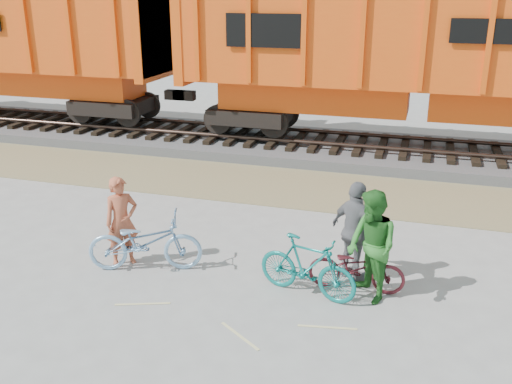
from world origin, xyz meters
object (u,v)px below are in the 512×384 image
bicycle_blue (145,242)px  person_man (372,247)px  bicycle_maroon (357,268)px  person_woman (355,232)px  person_solo (122,221)px  bicycle_teal (307,267)px  hopper_car_center (423,57)px

bicycle_blue → person_man: size_ratio=1.10×
bicycle_maroon → person_man: size_ratio=0.87×
bicycle_blue → person_woman: size_ratio=1.14×
person_woman → bicycle_blue: bearing=48.5°
person_solo → person_man: 4.49m
person_solo → bicycle_maroon: bearing=-43.4°
bicycle_blue → bicycle_maroon: bearing=-103.3°
bicycle_blue → bicycle_teal: 2.99m
bicycle_maroon → person_man: 0.59m
hopper_car_center → bicycle_blue: size_ratio=6.84×
bicycle_blue → hopper_car_center: bearing=-45.2°
person_solo → person_woman: bearing=-37.9°
bicycle_teal → person_man: bearing=-64.6°
bicycle_teal → person_woman: (0.66, 0.80, 0.38)m
bicycle_teal → person_woman: 1.10m
person_man → person_woman: bearing=171.6°
bicycle_blue → bicycle_maroon: 3.77m
hopper_car_center → person_man: size_ratio=7.51×
bicycle_maroon → person_solo: person_solo is taller
bicycle_blue → person_woman: (3.65, 0.73, 0.36)m
person_solo → person_man: size_ratio=0.90×
bicycle_maroon → bicycle_blue: bearing=92.6°
hopper_car_center → person_solo: (-4.88, -8.56, -2.17)m
bicycle_teal → person_woman: bearing=-25.7°
hopper_car_center → bicycle_blue: 10.02m
bicycle_blue → person_woman: bearing=-97.0°
bicycle_blue → bicycle_maroon: bicycle_blue is taller
hopper_car_center → bicycle_blue: hopper_car_center is taller
person_man → hopper_car_center: bearing=139.5°
bicycle_blue → person_man: 4.01m
bicycle_teal → person_woman: size_ratio=0.97×
hopper_car_center → bicycle_maroon: (-0.63, -8.33, -2.58)m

